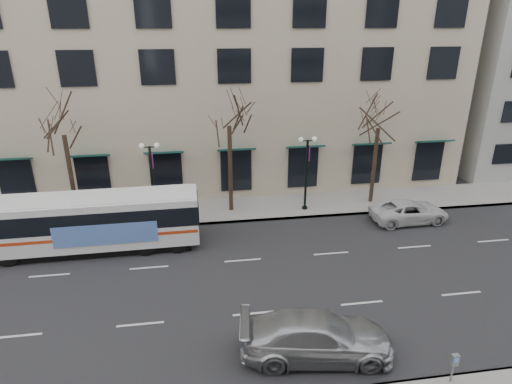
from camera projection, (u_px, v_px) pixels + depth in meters
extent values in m
plane|color=black|center=(248.00, 284.00, 21.19)|extent=(160.00, 160.00, 0.00)
cube|color=gray|center=(302.00, 205.00, 30.11)|extent=(80.00, 4.00, 0.15)
cube|color=#BEB291|center=(190.00, 23.00, 35.72)|extent=(40.00, 20.00, 24.00)
cylinder|color=black|center=(72.00, 180.00, 26.82)|extent=(0.28, 0.28, 5.74)
cylinder|color=black|center=(230.00, 170.00, 28.16)|extent=(0.28, 0.28, 5.95)
cylinder|color=black|center=(374.00, 167.00, 29.63)|extent=(0.28, 0.28, 5.46)
cylinder|color=black|center=(153.00, 184.00, 27.10)|extent=(0.16, 0.16, 5.00)
cylinder|color=black|center=(156.00, 218.00, 27.97)|extent=(0.36, 0.36, 0.30)
cube|color=black|center=(149.00, 147.00, 26.18)|extent=(0.90, 0.06, 0.06)
sphere|color=silver|center=(142.00, 146.00, 26.08)|extent=(0.32, 0.32, 0.32)
sphere|color=silver|center=(157.00, 145.00, 26.21)|extent=(0.32, 0.32, 0.32)
cube|color=#5C1A63|center=(153.00, 160.00, 26.52)|extent=(0.04, 0.45, 1.00)
cylinder|color=black|center=(306.00, 176.00, 28.48)|extent=(0.16, 0.16, 5.00)
cylinder|color=black|center=(305.00, 209.00, 29.35)|extent=(0.36, 0.36, 0.30)
cube|color=black|center=(308.00, 141.00, 27.57)|extent=(0.90, 0.06, 0.06)
sphere|color=silver|center=(301.00, 140.00, 27.47)|extent=(0.32, 0.32, 0.32)
sphere|color=silver|center=(315.00, 139.00, 27.59)|extent=(0.32, 0.32, 0.32)
cube|color=#5C1A63|center=(309.00, 153.00, 27.90)|extent=(0.04, 0.45, 1.00)
cube|color=white|center=(90.00, 221.00, 23.77)|extent=(11.90, 2.72, 2.72)
cube|color=black|center=(94.00, 245.00, 24.34)|extent=(10.95, 2.40, 0.45)
cube|color=black|center=(95.00, 213.00, 23.66)|extent=(11.43, 2.76, 1.09)
cube|color=red|center=(92.00, 228.00, 23.95)|extent=(11.78, 2.75, 0.18)
cube|color=#567DD1|center=(106.00, 235.00, 22.82)|extent=(5.44, 0.13, 1.19)
cube|color=white|center=(87.00, 198.00, 23.26)|extent=(11.30, 2.46, 0.08)
cylinder|color=black|center=(8.00, 258.00, 22.60)|extent=(0.99, 0.29, 0.99)
cylinder|color=black|center=(22.00, 238.00, 24.68)|extent=(0.99, 0.29, 0.99)
cylinder|color=black|center=(146.00, 247.00, 23.66)|extent=(0.99, 0.29, 0.99)
cylinder|color=black|center=(149.00, 229.00, 25.75)|extent=(0.99, 0.29, 0.99)
cylinder|color=black|center=(178.00, 245.00, 23.93)|extent=(0.99, 0.29, 0.99)
cylinder|color=black|center=(178.00, 227.00, 26.01)|extent=(0.99, 0.29, 0.99)
imported|color=#B2B5BA|center=(317.00, 336.00, 16.44)|extent=(6.18, 3.17, 1.72)
imported|color=silver|center=(409.00, 211.00, 27.62)|extent=(5.07, 2.46, 1.39)
cylinder|color=gray|center=(452.00, 372.00, 15.16)|extent=(0.07, 0.07, 0.82)
cube|color=gray|center=(455.00, 360.00, 14.96)|extent=(0.26, 0.17, 0.45)
cube|color=blue|center=(456.00, 360.00, 14.86)|extent=(0.13, 0.02, 0.16)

